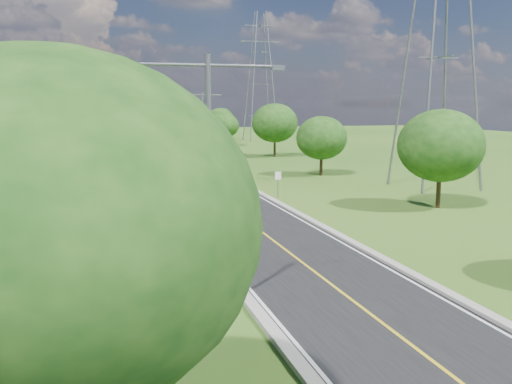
# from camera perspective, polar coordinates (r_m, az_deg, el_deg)

# --- Properties ---
(ground) EXTENTS (260.00, 260.00, 0.00)m
(ground) POSITION_cam_1_polar(r_m,az_deg,el_deg) (70.25, -7.43, 2.02)
(ground) COLOR #275317
(ground) RESTS_ON ground
(road) EXTENTS (8.00, 150.00, 0.06)m
(road) POSITION_cam_1_polar(r_m,az_deg,el_deg) (76.15, -8.09, 2.55)
(road) COLOR black
(road) RESTS_ON ground
(curb_left) EXTENTS (0.50, 150.00, 0.22)m
(curb_left) POSITION_cam_1_polar(r_m,az_deg,el_deg) (75.69, -11.29, 2.49)
(curb_left) COLOR gray
(curb_left) RESTS_ON ground
(curb_right) EXTENTS (0.50, 150.00, 0.22)m
(curb_right) POSITION_cam_1_polar(r_m,az_deg,el_deg) (76.82, -4.95, 2.72)
(curb_right) COLOR gray
(curb_right) RESTS_ON ground
(speed_limit_sign) EXTENTS (0.55, 0.09, 2.40)m
(speed_limit_sign) POSITION_cam_1_polar(r_m,az_deg,el_deg) (49.89, 2.21, 1.19)
(speed_limit_sign) COLOR slate
(speed_limit_sign) RESTS_ON ground
(overpass) EXTENTS (30.00, 3.00, 3.20)m
(overpass) POSITION_cam_1_polar(r_m,az_deg,el_deg) (149.49, -11.99, 6.39)
(overpass) COLOR gray
(overpass) RESTS_ON ground
(streetlight_near_left) EXTENTS (5.90, 0.25, 10.00)m
(streetlight_near_left) POSITION_cam_1_polar(r_m,az_deg,el_deg) (21.55, -4.72, 2.78)
(streetlight_near_left) COLOR slate
(streetlight_near_left) RESTS_ON ground
(streetlight_mid_left) EXTENTS (5.90, 0.25, 10.00)m
(streetlight_mid_left) POSITION_cam_1_polar(r_m,az_deg,el_deg) (54.23, -11.51, 6.24)
(streetlight_mid_left) COLOR slate
(streetlight_mid_left) RESTS_ON ground
(streetlight_far_right) EXTENTS (5.90, 0.25, 10.00)m
(streetlight_far_right) POSITION_cam_1_polar(r_m,az_deg,el_deg) (88.54, -5.36, 7.30)
(streetlight_far_right) COLOR slate
(streetlight_far_right) RESTS_ON ground
(power_tower_near) EXTENTS (9.00, 6.40, 28.00)m
(power_tower_near) POSITION_cam_1_polar(r_m,az_deg,el_deg) (58.90, 17.88, 14.05)
(power_tower_near) COLOR slate
(power_tower_near) RESTS_ON ground
(power_tower_far) EXTENTS (9.00, 6.40, 28.00)m
(power_tower_far) POSITION_cam_1_polar(r_m,az_deg,el_deg) (129.31, 0.43, 11.37)
(power_tower_far) COLOR slate
(power_tower_far) RESTS_ON ground
(tree_lc) EXTENTS (7.56, 7.56, 8.79)m
(tree_lc) POSITION_cam_1_polar(r_m,az_deg,el_deg) (59.29, -20.63, 5.71)
(tree_lc) COLOR black
(tree_lc) RESTS_ON ground
(tree_ld) EXTENTS (6.72, 6.72, 7.82)m
(tree_ld) POSITION_cam_1_polar(r_m,az_deg,el_deg) (83.38, -20.65, 6.01)
(tree_ld) COLOR black
(tree_ld) RESTS_ON ground
(tree_le) EXTENTS (5.88, 5.88, 6.84)m
(tree_le) POSITION_cam_1_polar(r_m,az_deg,el_deg) (107.19, -18.26, 6.29)
(tree_le) COLOR black
(tree_le) RESTS_ON ground
(tree_lf) EXTENTS (7.98, 7.98, 9.28)m
(tree_lf) POSITION_cam_1_polar(r_m,az_deg,el_deg) (11.30, -19.98, -3.51)
(tree_lf) COLOR black
(tree_lf) RESTS_ON ground
(tree_rb) EXTENTS (6.72, 6.72, 7.82)m
(tree_rb) POSITION_cam_1_polar(r_m,az_deg,el_deg) (47.07, 17.99, 4.42)
(tree_rb) COLOR black
(tree_rb) RESTS_ON ground
(tree_rc) EXTENTS (5.88, 5.88, 6.84)m
(tree_rc) POSITION_cam_1_polar(r_m,az_deg,el_deg) (66.11, 6.58, 5.39)
(tree_rc) COLOR black
(tree_rc) RESTS_ON ground
(tree_rd) EXTENTS (7.14, 7.14, 8.30)m
(tree_rd) POSITION_cam_1_polar(r_m,az_deg,el_deg) (89.30, 1.89, 6.91)
(tree_rd) COLOR black
(tree_rd) RESTS_ON ground
(tree_re) EXTENTS (5.46, 5.46, 6.35)m
(tree_re) POSITION_cam_1_polar(r_m,az_deg,el_deg) (111.85, -3.11, 6.64)
(tree_re) COLOR black
(tree_re) RESTS_ON ground
(tree_rf) EXTENTS (6.30, 6.30, 7.33)m
(tree_rf) POSITION_cam_1_polar(r_m,az_deg,el_deg) (132.11, -3.55, 7.24)
(tree_rf) COLOR black
(tree_rf) RESTS_ON ground
(bus_outbound) EXTENTS (3.52, 9.61, 2.62)m
(bus_outbound) POSITION_cam_1_polar(r_m,az_deg,el_deg) (60.72, -5.36, 2.30)
(bus_outbound) COLOR silver
(bus_outbound) RESTS_ON road
(bus_inbound) EXTENTS (3.73, 11.30, 3.09)m
(bus_inbound) POSITION_cam_1_polar(r_m,az_deg,el_deg) (76.52, -9.27, 3.74)
(bus_inbound) COLOR white
(bus_inbound) RESTS_ON road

